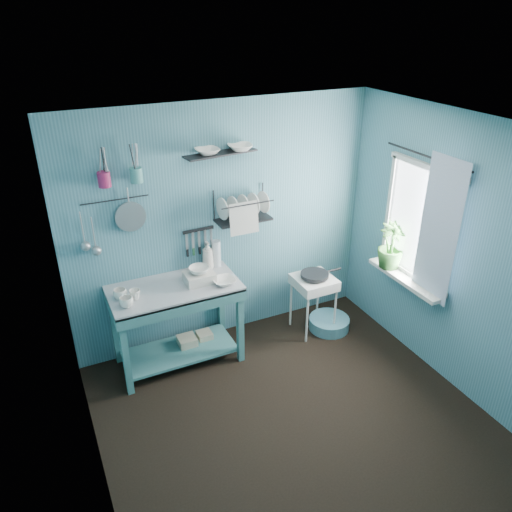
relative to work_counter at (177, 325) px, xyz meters
name	(u,v)px	position (x,y,z in m)	size (l,w,h in m)	color
floor	(292,418)	(0.65, -1.19, -0.43)	(3.20, 3.20, 0.00)	black
ceiling	(305,133)	(0.65, -1.19, 2.07)	(3.20, 3.20, 0.00)	silver
wall_back	(224,226)	(0.65, 0.31, 0.82)	(3.20, 3.20, 0.00)	#3D6F7D
wall_front	(440,432)	(0.65, -2.69, 0.82)	(3.20, 3.20, 0.00)	#3D6F7D
wall_left	(82,353)	(-0.95, -1.19, 0.82)	(3.00, 3.00, 0.00)	#3D6F7D
wall_right	(454,256)	(2.25, -1.19, 0.82)	(3.00, 3.00, 0.00)	#3D6F7D
work_counter	(177,325)	(0.00, 0.00, 0.00)	(1.23, 0.61, 0.87)	#356E70
mug_left	(126,302)	(-0.48, -0.16, 0.48)	(0.12, 0.12, 0.10)	silver
mug_mid	(135,295)	(-0.38, -0.06, 0.48)	(0.10, 0.10, 0.09)	silver
mug_right	(120,294)	(-0.50, 0.00, 0.48)	(0.12, 0.12, 0.10)	silver
wash_tub	(200,277)	(0.25, -0.02, 0.48)	(0.28, 0.22, 0.10)	beige
tub_bowl	(199,270)	(0.25, -0.02, 0.57)	(0.20, 0.20, 0.06)	silver
soap_bottle	(208,255)	(0.42, 0.20, 0.58)	(0.12, 0.12, 0.30)	beige
water_bottle	(216,254)	(0.52, 0.22, 0.57)	(0.09, 0.09, 0.28)	silver
counter_bowl	(224,281)	(0.45, -0.15, 0.46)	(0.22, 0.22, 0.05)	silver
hotplate_stand	(313,304)	(1.50, -0.10, -0.11)	(0.41, 0.41, 0.66)	silver
frying_pan	(315,275)	(1.50, -0.10, 0.26)	(0.30, 0.30, 0.04)	black
knife_strip	(198,230)	(0.36, 0.28, 0.84)	(0.32, 0.02, 0.03)	black
dish_rack	(243,205)	(0.80, 0.18, 1.06)	(0.55, 0.24, 0.32)	black
upper_shelf	(221,153)	(0.60, 0.21, 1.59)	(0.70, 0.18, 0.01)	black
shelf_bowl_left	(207,154)	(0.47, 0.21, 1.61)	(0.22, 0.22, 0.05)	silver
shelf_bowl_right	(240,151)	(0.79, 0.21, 1.60)	(0.23, 0.23, 0.06)	silver
utensil_cup_magenta	(104,179)	(-0.46, 0.23, 1.49)	(0.11, 0.11, 0.13)	#991C4D
utensil_cup_teal	(136,175)	(-0.19, 0.23, 1.49)	(0.11, 0.11, 0.13)	teal
colander	(131,217)	(-0.28, 0.26, 1.10)	(0.28, 0.28, 0.03)	#999CA0
ladle_outer	(82,228)	(-0.70, 0.27, 1.07)	(0.01, 0.01, 0.30)	#999CA0
ladle_inner	(93,233)	(-0.62, 0.27, 1.01)	(0.01, 0.01, 0.30)	#999CA0
hook_rail	(115,200)	(-0.39, 0.28, 1.27)	(0.01, 0.01, 0.60)	black
window_glass	(420,223)	(2.23, -0.74, 0.97)	(1.10, 1.10, 0.00)	white
windowsill	(405,279)	(2.15, -0.74, 0.38)	(0.16, 0.95, 0.04)	silver
curtain	(439,231)	(2.17, -1.04, 1.02)	(1.35, 1.35, 0.00)	silver
curtain_rod	(427,156)	(2.19, -0.74, 1.62)	(0.02, 0.02, 1.05)	black
potted_plant	(391,246)	(2.14, -0.49, 0.64)	(0.27, 0.27, 0.48)	#2E6026
storage_tin_large	(187,346)	(0.10, 0.05, -0.32)	(0.18, 0.18, 0.22)	tan
storage_tin_small	(205,340)	(0.30, 0.08, -0.33)	(0.15, 0.15, 0.20)	tan
floor_basin	(329,323)	(1.68, -0.17, -0.37)	(0.45, 0.45, 0.13)	teal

